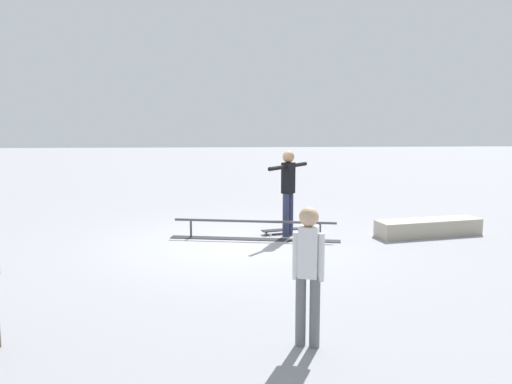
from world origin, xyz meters
TOP-DOWN VIEW (x-y plane):
  - ground_plane at (0.00, 0.00)m, footprint 60.00×60.00m
  - grind_rail at (-0.46, -0.39)m, footprint 3.29×0.82m
  - skate_ledge at (-3.95, -0.57)m, footprint 2.22×1.00m
  - skater_main at (-1.14, -0.68)m, footprint 0.89×1.13m
  - skateboard_main at (-1.02, -0.87)m, footprint 0.82×0.43m
  - bystander_white_shirt at (-0.74, 4.55)m, footprint 0.34×0.22m

SIDE VIEW (x-z plane):
  - ground_plane at x=0.00m, z-range 0.00..0.00m
  - skateboard_main at x=-1.02m, z-range 0.03..0.12m
  - skate_ledge at x=-3.95m, z-range 0.00..0.32m
  - grind_rail at x=-0.46m, z-range -0.03..0.36m
  - bystander_white_shirt at x=-0.74m, z-range 0.10..1.57m
  - skater_main at x=-1.14m, z-range 0.14..1.84m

